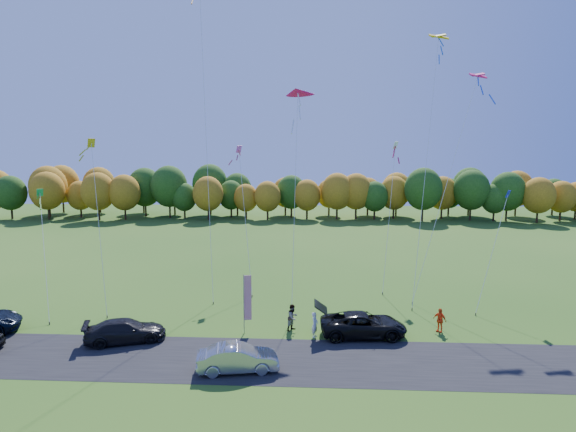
{
  "coord_description": "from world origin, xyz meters",
  "views": [
    {
      "loc": [
        1.82,
        -28.24,
        11.46
      ],
      "look_at": [
        0.0,
        6.0,
        7.0
      ],
      "focal_mm": 28.0,
      "sensor_mm": 36.0,
      "label": 1
    }
  ],
  "objects_px": {
    "silver_sedan": "(238,358)",
    "feather_flag": "(247,297)",
    "black_suv": "(363,325)",
    "person_east": "(440,320)"
  },
  "relations": [
    {
      "from": "silver_sedan",
      "to": "person_east",
      "type": "xyz_separation_m",
      "value": [
        12.45,
        6.19,
        0.08
      ]
    },
    {
      "from": "black_suv",
      "to": "feather_flag",
      "type": "height_order",
      "value": "feather_flag"
    },
    {
      "from": "silver_sedan",
      "to": "feather_flag",
      "type": "bearing_deg",
      "value": -7.33
    },
    {
      "from": "black_suv",
      "to": "feather_flag",
      "type": "xyz_separation_m",
      "value": [
        -7.57,
        0.07,
        1.67
      ]
    },
    {
      "from": "person_east",
      "to": "feather_flag",
      "type": "bearing_deg",
      "value": -129.94
    },
    {
      "from": "silver_sedan",
      "to": "person_east",
      "type": "height_order",
      "value": "person_east"
    },
    {
      "from": "black_suv",
      "to": "person_east",
      "type": "relative_size",
      "value": 3.45
    },
    {
      "from": "silver_sedan",
      "to": "feather_flag",
      "type": "relative_size",
      "value": 1.1
    },
    {
      "from": "silver_sedan",
      "to": "person_east",
      "type": "distance_m",
      "value": 13.9
    },
    {
      "from": "black_suv",
      "to": "silver_sedan",
      "type": "distance_m",
      "value": 8.97
    }
  ]
}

